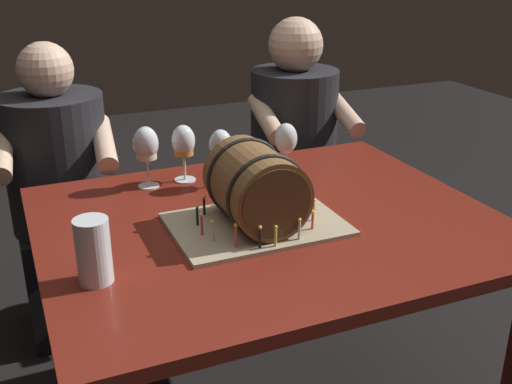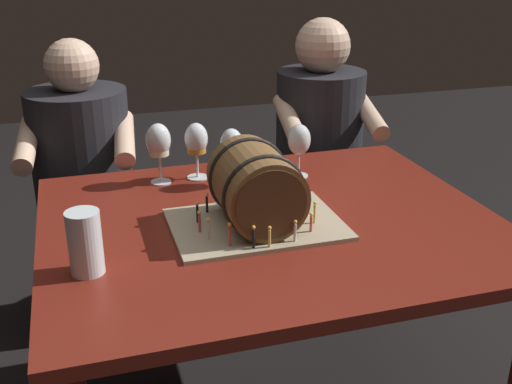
# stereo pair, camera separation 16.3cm
# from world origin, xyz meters

# --- Properties ---
(dining_table) EXTENTS (1.24, 1.01, 0.74)m
(dining_table) POSITION_xyz_m (0.00, 0.00, 0.63)
(dining_table) COLOR maroon
(dining_table) RESTS_ON ground
(barrel_cake) EXTENTS (0.45, 0.32, 0.23)m
(barrel_cake) POSITION_xyz_m (-0.05, -0.03, 0.84)
(barrel_cake) COLOR tan
(barrel_cake) RESTS_ON dining_table
(wine_glass_red) EXTENTS (0.07, 0.07, 0.18)m
(wine_glass_red) POSITION_xyz_m (-0.04, 0.28, 0.86)
(wine_glass_red) COLOR white
(wine_glass_red) RESTS_ON dining_table
(wine_glass_amber) EXTENTS (0.07, 0.07, 0.18)m
(wine_glass_amber) POSITION_xyz_m (-0.13, 0.37, 0.86)
(wine_glass_amber) COLOR white
(wine_glass_amber) RESTS_ON dining_table
(wine_glass_white) EXTENTS (0.08, 0.08, 0.19)m
(wine_glass_white) POSITION_xyz_m (-0.25, 0.36, 0.87)
(wine_glass_white) COLOR white
(wine_glass_white) RESTS_ON dining_table
(wine_glass_empty) EXTENTS (0.07, 0.07, 0.17)m
(wine_glass_empty) POSITION_xyz_m (0.19, 0.29, 0.86)
(wine_glass_empty) COLOR white
(wine_glass_empty) RESTS_ON dining_table
(beer_pint) EXTENTS (0.08, 0.08, 0.15)m
(beer_pint) POSITION_xyz_m (-0.50, -0.16, 0.81)
(beer_pint) COLOR white
(beer_pint) RESTS_ON dining_table
(person_seated_left) EXTENTS (0.43, 0.51, 1.13)m
(person_seated_left) POSITION_xyz_m (-0.48, 0.81, 0.54)
(person_seated_left) COLOR black
(person_seated_left) RESTS_ON ground
(person_seated_right) EXTENTS (0.43, 0.51, 1.17)m
(person_seated_right) POSITION_xyz_m (0.48, 0.81, 0.55)
(person_seated_right) COLOR black
(person_seated_right) RESTS_ON ground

